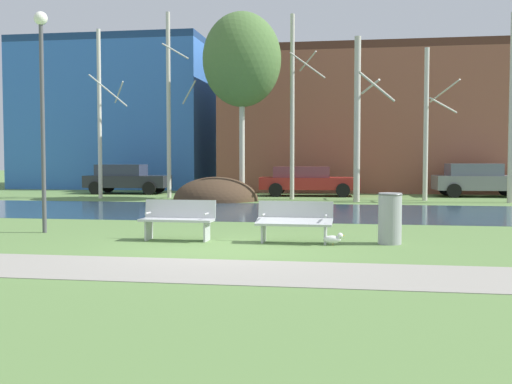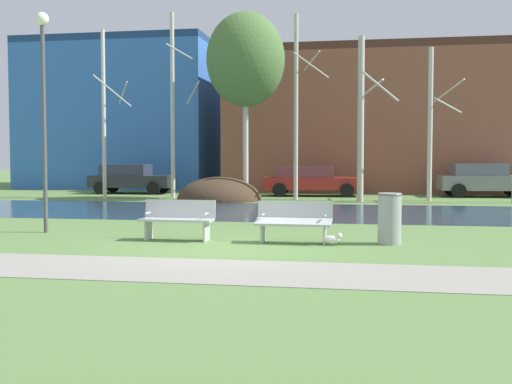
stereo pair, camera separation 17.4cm
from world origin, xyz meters
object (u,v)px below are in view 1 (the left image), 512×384
Objects in this scene: bench_left at (178,219)px; parked_sedan_second_red at (307,180)px; trash_bin at (390,218)px; parked_hatch_third_grey at (479,179)px; bench_right at (294,221)px; parked_van_nearest_dark at (126,178)px; seagull at (333,239)px; streetlamp at (42,85)px.

bench_left is 16.28m from parked_sedan_second_red.
parked_sedan_second_red is (-2.97, 16.06, 0.19)m from trash_bin.
parked_sedan_second_red is 1.11× the size of parked_hatch_third_grey.
trash_bin is (4.52, 0.14, 0.08)m from bench_left.
parked_van_nearest_dark is at bearing 121.23° from bench_right.
bench_right is 1.98m from trash_bin.
bench_left and bench_right have the same top height.
seagull is 0.10× the size of parked_hatch_third_grey.
trash_bin is 8.62m from streetlamp.
bench_left reaches higher than seagull.
parked_hatch_third_grey is (9.39, 16.85, 0.33)m from bench_left.
bench_right is 0.34× the size of parked_sedan_second_red.
parked_sedan_second_red is (5.10, 15.38, -2.77)m from streetlamp.
streetlamp is 1.23× the size of parked_hatch_third_grey.
bench_left is 3.66× the size of seagull.
seagull is 0.09× the size of parked_sedan_second_red.
streetlamp is at bearing 172.34° from bench_right.
bench_right is 16.24m from parked_sedan_second_red.
trash_bin is 20.50m from parked_van_nearest_dark.
seagull is 0.11× the size of parked_van_nearest_dark.
seagull is 0.08× the size of streetlamp.
bench_right is at bearing 163.20° from seagull.
parked_hatch_third_grey is at bearing 67.89° from bench_right.
bench_right is 0.31× the size of streetlamp.
parked_hatch_third_grey reaches higher than seagull.
bench_left is at bearing 180.00° from bench_right.
parked_van_nearest_dark is 0.88× the size of parked_sedan_second_red.
parked_van_nearest_dark is (-10.12, 16.68, 0.30)m from bench_right.
parked_hatch_third_grey is (6.84, 16.85, 0.33)m from bench_right.
streetlamp is at bearing -75.75° from parked_van_nearest_dark.
parked_van_nearest_dark is (-10.94, 16.93, 0.64)m from seagull.
parked_van_nearest_dark is 0.98× the size of parked_hatch_third_grey.
parked_van_nearest_dark is (-12.10, 16.54, 0.22)m from trash_bin.
parked_hatch_third_grey is (12.93, 16.03, -2.70)m from streetlamp.
parked_sedan_second_red is 7.86m from parked_hatch_third_grey.
parked_sedan_second_red reaches higher than trash_bin.
trash_bin is at bearing -79.52° from parked_sedan_second_red.
seagull is at bearing -16.80° from bench_right.
parked_hatch_third_grey is at bearing 73.76° from trash_bin.
bench_left is 0.38× the size of parked_hatch_third_grey.
streetlamp reaches higher than seagull.
parked_hatch_third_grey is (6.02, 17.10, 0.67)m from seagull.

